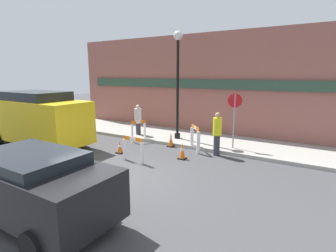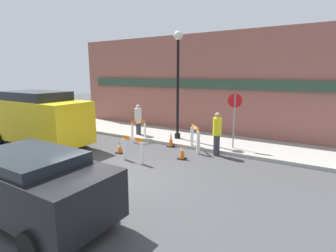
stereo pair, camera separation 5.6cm
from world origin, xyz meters
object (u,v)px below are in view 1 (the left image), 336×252
streetlamp_post (178,71)px  parked_car_1 (32,182)px  stop_sign (234,112)px  work_van (37,117)px  person_worker (217,132)px  person_pedestrian (138,119)px

streetlamp_post → parked_car_1: 8.50m
streetlamp_post → parked_car_1: (0.68, -8.08, -2.56)m
stop_sign → streetlamp_post: bearing=-18.2°
streetlamp_post → work_van: streetlamp_post is taller
stop_sign → work_van: work_van is taller
person_worker → stop_sign: bearing=-124.0°
streetlamp_post → parked_car_1: size_ratio=1.20×
stop_sign → person_pedestrian: bearing=-11.9°
stop_sign → parked_car_1: size_ratio=0.55×
parked_car_1 → person_worker: bearing=74.6°
stop_sign → parked_car_1: 8.16m
person_pedestrian → work_van: 4.82m
streetlamp_post → person_pedestrian: streetlamp_post is taller
stop_sign → person_worker: stop_sign is taller
streetlamp_post → person_worker: (2.56, -1.24, -2.50)m
parked_car_1 → work_van: 7.05m
streetlamp_post → stop_sign: streetlamp_post is taller
person_worker → streetlamp_post: bearing=-37.3°
streetlamp_post → work_van: bearing=-141.1°
streetlamp_post → person_pedestrian: (-2.20, -0.36, -2.48)m
stop_sign → person_pedestrian: stop_sign is taller
parked_car_1 → stop_sign: bearing=73.7°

